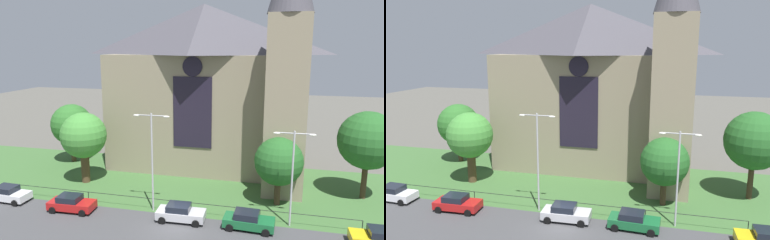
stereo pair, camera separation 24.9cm
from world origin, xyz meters
The scene contains 16 objects.
ground centered at (0.00, 10.00, 0.00)m, with size 160.00×160.00×0.00m, color #56544C.
road_asphalt centered at (0.00, -2.00, 0.00)m, with size 120.00×8.00×0.01m, color #424244.
grass_verge centered at (0.00, 8.00, 0.00)m, with size 120.00×20.00×0.01m, color #3D6633.
church_building centered at (-0.57, 16.88, 10.27)m, with size 23.20×16.20×26.00m.
iron_railing centered at (-1.34, 2.50, 0.98)m, with size 32.93×0.07×1.13m.
tree_left_far centered at (-18.08, 13.80, 4.98)m, with size 5.27×5.27×7.64m.
tree_right_near centered at (8.26, 6.54, 4.29)m, with size 4.59×4.59×6.61m.
tree_right_far centered at (16.59, 10.07, 5.96)m, with size 5.71×5.71×8.84m.
tree_left_near centered at (-12.69, 7.49, 5.30)m, with size 5.03×5.03×7.90m.
streetlamp_near centered at (-2.86, 2.40, 5.76)m, with size 3.37×0.26×9.19m.
streetlamp_far centered at (9.37, 2.40, 5.26)m, with size 3.37×0.26×8.27m.
parked_car_white centered at (-17.46, 1.00, 0.74)m, with size 4.26×2.13×1.51m.
parked_car_red centered at (-10.18, 0.53, 0.74)m, with size 4.27×2.16×1.51m.
parked_car_silver centered at (0.14, 1.06, 0.74)m, with size 4.27×2.16×1.51m.
parked_car_green centered at (6.01, 1.03, 0.74)m, with size 4.27×2.17×1.51m.
parked_car_yellow centered at (15.95, 0.52, 0.74)m, with size 4.25×2.12×1.51m.
Camera 1 is at (8.11, -27.10, 14.97)m, focal length 33.88 mm.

